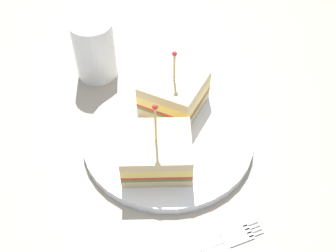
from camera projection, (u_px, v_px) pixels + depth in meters
ground_plane at (168, 146)px, 58.27cm from camera, size 113.03×113.03×2.00cm
plate at (168, 139)px, 57.09cm from camera, size 24.22×24.22×1.24cm
sandwich_half_front at (156, 152)px, 51.65cm from camera, size 11.49×11.85×10.66cm
sandwich_half_back at (174, 93)px, 59.02cm from camera, size 8.68×8.49×10.10cm
drink_glass at (95, 53)px, 65.06cm from camera, size 6.66×6.66×9.76cm
fork at (223, 240)px, 46.63cm from camera, size 11.02×9.62×0.35cm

